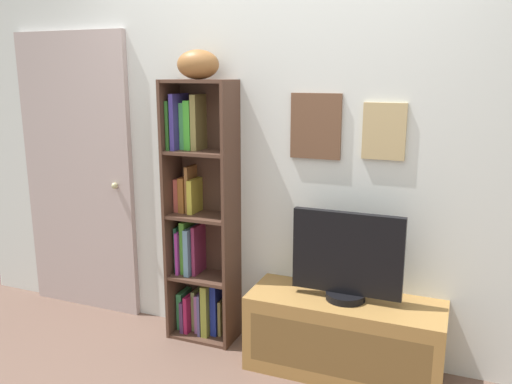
% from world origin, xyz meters
% --- Properties ---
extents(back_wall, '(4.80, 0.08, 2.50)m').
position_xyz_m(back_wall, '(0.00, 1.13, 1.25)').
color(back_wall, silver).
rests_on(back_wall, ground).
extents(bookshelf, '(0.43, 0.25, 1.65)m').
position_xyz_m(bookshelf, '(-0.51, 1.00, 0.75)').
color(bookshelf, '#4C3125').
rests_on(bookshelf, ground).
extents(football, '(0.29, 0.23, 0.17)m').
position_xyz_m(football, '(-0.47, 0.98, 1.74)').
color(football, '#905D31').
rests_on(football, bookshelf).
extents(tv_stand, '(1.10, 0.40, 0.45)m').
position_xyz_m(tv_stand, '(0.47, 0.89, 0.22)').
color(tv_stand, olive).
rests_on(tv_stand, ground).
extents(television, '(0.61, 0.22, 0.50)m').
position_xyz_m(television, '(0.47, 0.90, 0.69)').
color(television, black).
rests_on(television, tv_stand).
extents(door, '(0.90, 0.09, 1.97)m').
position_xyz_m(door, '(-1.50, 1.08, 0.98)').
color(door, '#B29F9E').
rests_on(door, ground).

